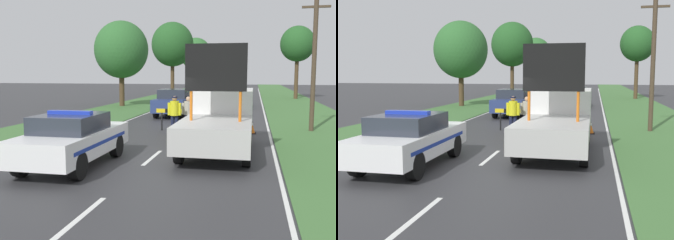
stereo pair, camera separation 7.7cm
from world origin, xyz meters
The scene contains 21 objects.
ground_plane centered at (0.00, 0.00, 0.00)m, with size 160.00×160.00×0.00m, color #333335.
lane_markings centered at (0.00, 20.97, 0.00)m, with size 7.62×74.87×0.01m.
grass_verge_left centered at (-6.26, 20.00, 0.01)m, with size 4.80×120.00×0.03m.
grass_verge_right centered at (6.26, 20.00, 0.01)m, with size 4.80×120.00×0.03m.
police_car centered at (-1.93, -0.97, 0.78)m, with size 1.82×4.58×1.59m.
work_truck centered at (1.93, 2.16, 1.05)m, with size 2.18×5.67×3.51m.
road_barrier centered at (-0.07, 6.38, 0.82)m, with size 2.48×0.08×1.00m.
police_officer centered at (-0.23, 5.22, 0.99)m, with size 0.60×0.38×1.66m.
pedestrian_civilian centered at (0.24, 5.91, 0.94)m, with size 0.58×0.37×1.60m.
traffic_cone_near_police centered at (2.10, 7.83, 0.24)m, with size 0.35×0.35×0.49m.
traffic_cone_centre_front centered at (2.93, 6.31, 0.35)m, with size 0.51×0.51×0.71m.
traffic_cone_near_truck centered at (-3.00, 2.91, 0.27)m, with size 0.40×0.40×0.56m.
queued_car_hatch_blue centered at (-1.70, 12.49, 0.85)m, with size 1.89×4.64×1.65m.
queued_car_sedan_black centered at (1.68, 19.84, 0.82)m, with size 1.80×4.48×1.57m.
queued_car_sedan_silver centered at (-2.17, 26.83, 0.73)m, with size 1.78×4.00×1.40m.
queued_car_van_white centered at (-1.79, 33.08, 0.78)m, with size 1.77×3.98×1.51m.
roadside_tree_near_left centered at (-6.02, 32.73, 5.79)m, with size 4.72×4.72×8.30m.
roadside_tree_near_right centered at (-7.18, 18.55, 4.43)m, with size 4.24×4.24×6.67m.
roadside_tree_mid_left centered at (-4.90, 43.22, 5.20)m, with size 4.21×4.21×7.44m.
roadside_tree_mid_right centered at (7.20, 30.57, 5.48)m, with size 3.39×3.39×7.31m.
utility_pole centered at (5.63, 7.43, 3.17)m, with size 1.20×0.20×6.12m.
Camera 2 is at (3.13, -11.10, 2.64)m, focal length 42.00 mm.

